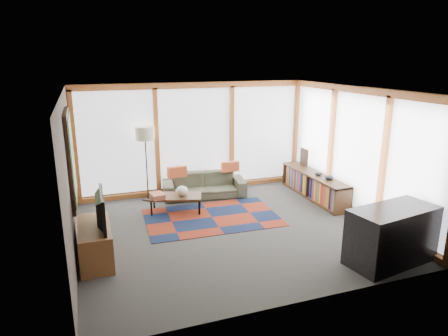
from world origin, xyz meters
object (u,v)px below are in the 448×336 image
object	(u,v)px
bookshelf	(314,186)
tv_console	(95,243)
coffee_table	(176,203)
bar_counter	(392,235)
sofa	(204,185)
television	(96,210)
floor_lamp	(146,164)

from	to	relation	value
bookshelf	tv_console	bearing A→B (deg)	-163.79
coffee_table	bar_counter	xyz separation A→B (m)	(2.72, -3.24, 0.28)
sofa	tv_console	bearing A→B (deg)	-129.21
television	bookshelf	bearing A→B (deg)	-72.35
sofa	floor_lamp	distance (m)	1.42
coffee_table	television	distance (m)	2.43
floor_lamp	television	distance (m)	2.87
television	bar_counter	bearing A→B (deg)	-109.14
sofa	television	world-z (taller)	television
floor_lamp	bar_counter	distance (m)	5.26
bookshelf	bar_counter	xyz separation A→B (m)	(-0.49, -3.04, 0.17)
floor_lamp	bar_counter	xyz separation A→B (m)	(3.16, -4.19, -0.39)
sofa	bookshelf	distance (m)	2.54
floor_lamp	bar_counter	bearing A→B (deg)	-52.99
bar_counter	tv_console	bearing A→B (deg)	150.52
coffee_table	bar_counter	world-z (taller)	bar_counter
bookshelf	television	bearing A→B (deg)	-163.12
floor_lamp	tv_console	xyz separation A→B (m)	(-1.24, -2.57, -0.55)
television	floor_lamp	bearing A→B (deg)	-23.62
television	sofa	bearing A→B (deg)	-45.14
floor_lamp	television	bearing A→B (deg)	-114.39
bookshelf	television	distance (m)	5.08
sofa	tv_console	world-z (taller)	tv_console
floor_lamp	sofa	bearing A→B (deg)	-10.21
floor_lamp	bookshelf	bearing A→B (deg)	-17.48
sofa	bookshelf	xyz separation A→B (m)	(2.37, -0.92, 0.01)
tv_console	bookshelf	bearing A→B (deg)	16.21
sofa	television	bearing A→B (deg)	-128.03
sofa	bar_counter	bearing A→B (deg)	-56.70
bar_counter	television	bearing A→B (deg)	150.83
coffee_table	television	size ratio (longest dim) A/B	1.09
television	bar_counter	xyz separation A→B (m)	(4.34, -1.57, -0.42)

